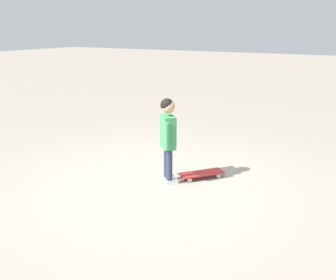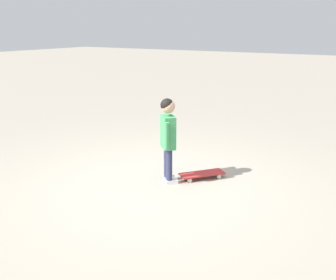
{
  "view_description": "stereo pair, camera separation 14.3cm",
  "coord_description": "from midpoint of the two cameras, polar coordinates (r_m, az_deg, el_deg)",
  "views": [
    {
      "loc": [
        -2.21,
        3.57,
        1.86
      ],
      "look_at": [
        -0.02,
        -0.23,
        0.55
      ],
      "focal_mm": 40.4,
      "sensor_mm": 36.0,
      "label": 1
    },
    {
      "loc": [
        -2.33,
        3.5,
        1.86
      ],
      "look_at": [
        -0.02,
        -0.23,
        0.55
      ],
      "focal_mm": 40.4,
      "sensor_mm": 36.0,
      "label": 2
    }
  ],
  "objects": [
    {
      "name": "ground_plane",
      "position": [
        4.6,
        -2.58,
        -7.26
      ],
      "size": [
        50.0,
        50.0,
        0.0
      ],
      "primitive_type": "plane",
      "color": "#9E9384"
    },
    {
      "name": "child_person",
      "position": [
        4.55,
        -0.89,
        1.28
      ],
      "size": [
        0.28,
        0.39,
        1.06
      ],
      "color": "#2D3351",
      "rests_on": "ground"
    },
    {
      "name": "skateboard",
      "position": [
        4.88,
        4.25,
        -5.09
      ],
      "size": [
        0.51,
        0.57,
        0.07
      ],
      "color": "#B22D2D",
      "rests_on": "ground"
    }
  ]
}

